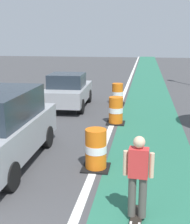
{
  "coord_description": "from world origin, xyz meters",
  "views": [
    {
      "loc": [
        2.14,
        -2.97,
        3.43
      ],
      "look_at": [
        0.61,
        6.29,
        1.1
      ],
      "focal_mm": 48.88,
      "sensor_mm": 36.0,
      "label": 1
    }
  ],
  "objects_px": {
    "parked_sedan_second": "(68,91)",
    "traffic_barrel_back": "(117,94)",
    "parked_suv_nearest": "(1,128)",
    "traffic_barrel_mid": "(116,111)",
    "skateboarder_on_lane": "(138,176)",
    "traffic_barrel_front": "(96,150)"
  },
  "relations": [
    {
      "from": "parked_sedan_second",
      "to": "traffic_barrel_back",
      "type": "relative_size",
      "value": 3.83
    },
    {
      "from": "skateboarder_on_lane",
      "to": "parked_suv_nearest",
      "type": "xyz_separation_m",
      "value": [
        -3.75,
        2.11,
        0.12
      ]
    },
    {
      "from": "traffic_barrel_back",
      "to": "parked_suv_nearest",
      "type": "bearing_deg",
      "value": -106.63
    },
    {
      "from": "parked_sedan_second",
      "to": "traffic_barrel_back",
      "type": "bearing_deg",
      "value": 25.41
    },
    {
      "from": "parked_suv_nearest",
      "to": "traffic_barrel_front",
      "type": "bearing_deg",
      "value": 1.67
    },
    {
      "from": "traffic_barrel_front",
      "to": "traffic_barrel_back",
      "type": "relative_size",
      "value": 1.0
    },
    {
      "from": "skateboarder_on_lane",
      "to": "traffic_barrel_front",
      "type": "height_order",
      "value": "skateboarder_on_lane"
    },
    {
      "from": "traffic_barrel_back",
      "to": "traffic_barrel_front",
      "type": "bearing_deg",
      "value": -88.76
    },
    {
      "from": "parked_sedan_second",
      "to": "traffic_barrel_mid",
      "type": "bearing_deg",
      "value": -44.07
    },
    {
      "from": "skateboarder_on_lane",
      "to": "traffic_barrel_back",
      "type": "height_order",
      "value": "skateboarder_on_lane"
    },
    {
      "from": "parked_sedan_second",
      "to": "traffic_barrel_front",
      "type": "xyz_separation_m",
      "value": [
        2.52,
        -6.95,
        -0.3
      ]
    },
    {
      "from": "parked_sedan_second",
      "to": "traffic_barrel_mid",
      "type": "distance_m",
      "value": 3.65
    },
    {
      "from": "parked_suv_nearest",
      "to": "skateboarder_on_lane",
      "type": "bearing_deg",
      "value": -29.37
    },
    {
      "from": "skateboarder_on_lane",
      "to": "traffic_barrel_front",
      "type": "bearing_deg",
      "value": 117.69
    },
    {
      "from": "skateboarder_on_lane",
      "to": "traffic_barrel_front",
      "type": "xyz_separation_m",
      "value": [
        -1.15,
        2.19,
        -0.38
      ]
    },
    {
      "from": "parked_suv_nearest",
      "to": "traffic_barrel_mid",
      "type": "distance_m",
      "value": 5.26
    },
    {
      "from": "skateboarder_on_lane",
      "to": "parked_sedan_second",
      "type": "height_order",
      "value": "parked_sedan_second"
    },
    {
      "from": "traffic_barrel_front",
      "to": "parked_suv_nearest",
      "type": "bearing_deg",
      "value": -178.33
    },
    {
      "from": "traffic_barrel_mid",
      "to": "traffic_barrel_back",
      "type": "xyz_separation_m",
      "value": [
        -0.27,
        3.64,
        0.0
      ]
    },
    {
      "from": "traffic_barrel_mid",
      "to": "traffic_barrel_back",
      "type": "distance_m",
      "value": 3.65
    },
    {
      "from": "skateboarder_on_lane",
      "to": "parked_suv_nearest",
      "type": "bearing_deg",
      "value": 150.63
    },
    {
      "from": "parked_sedan_second",
      "to": "traffic_barrel_back",
      "type": "distance_m",
      "value": 2.61
    }
  ]
}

